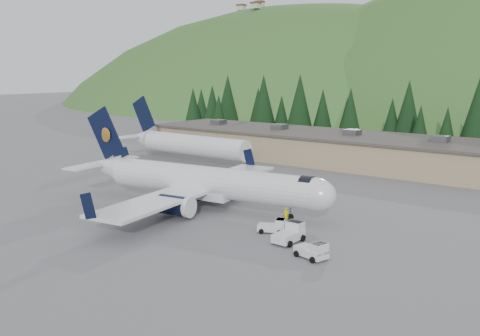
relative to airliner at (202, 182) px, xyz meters
name	(u,v)px	position (x,y,z in m)	size (l,w,h in m)	color
ground	(210,208)	(1.01, 0.15, -3.09)	(600.00, 600.00, 0.00)	slate
airliner	(202,182)	(0.00, 0.00, 0.00)	(34.90, 32.87, 11.58)	white
second_airliner	(183,143)	(-23.91, 22.15, 0.24)	(27.50, 11.00, 10.05)	white
baggage_tug_a	(274,226)	(12.51, -3.25, -2.43)	(3.06, 2.47, 1.46)	silver
baggage_tug_b	(313,251)	(19.48, -7.52, -2.37)	(3.27, 2.41, 1.59)	silver
baggage_tug_c	(290,233)	(15.35, -4.69, -2.27)	(2.14, 3.47, 1.83)	silver
terminal_building	(326,147)	(-4.00, 38.15, -0.46)	(71.00, 17.00, 6.10)	tan
ramp_worker	(286,215)	(11.49, 0.57, -2.25)	(0.61, 0.40, 1.67)	#E4D900
tree_line	(388,111)	(-2.30, 61.80, 4.60)	(113.61, 17.37, 14.34)	black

